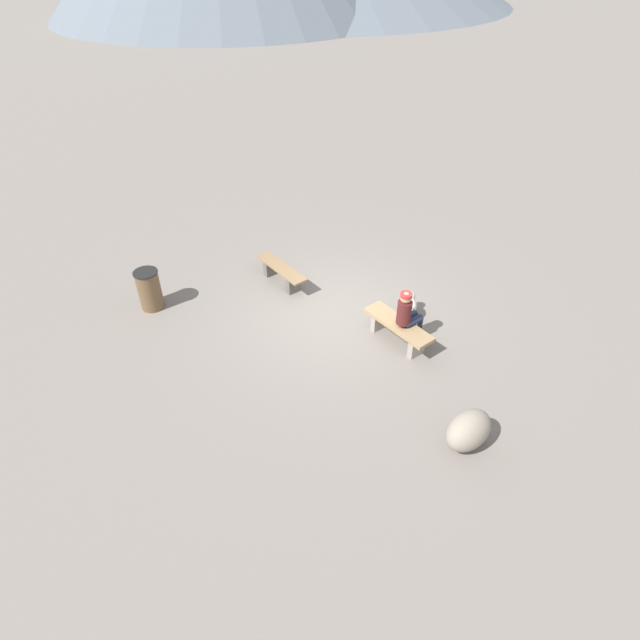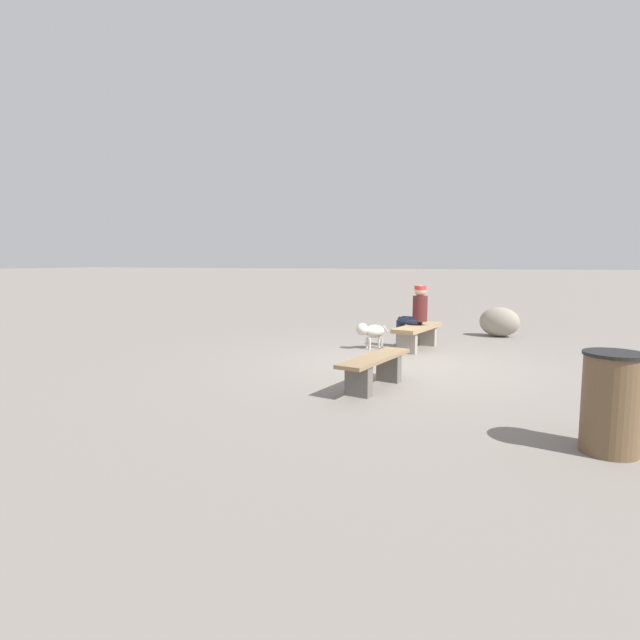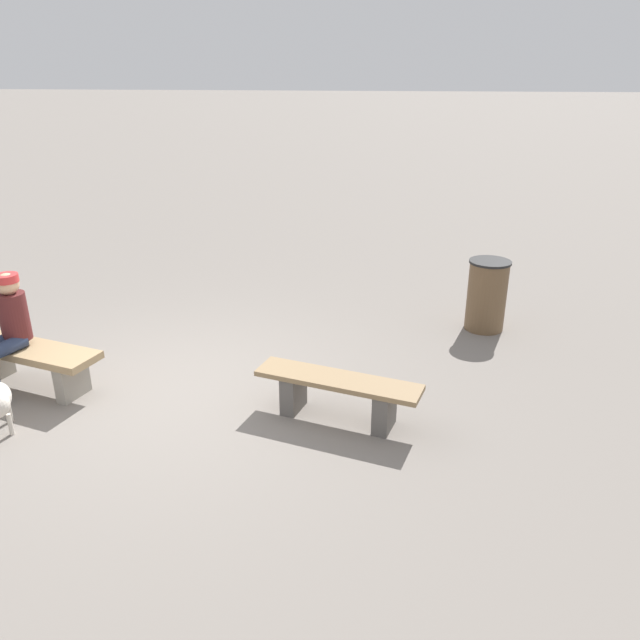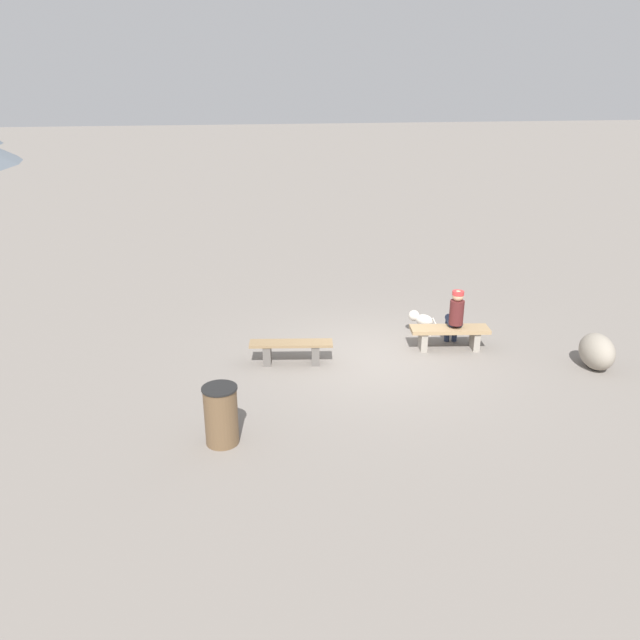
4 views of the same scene
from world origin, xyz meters
name	(u,v)px [view 1 (image 1 of 4)]	position (x,y,z in m)	size (l,w,h in m)	color
ground	(335,316)	(0.00, 0.00, -0.03)	(210.00, 210.00, 0.06)	gray
bench_left	(282,272)	(-1.78, 0.21, 0.30)	(1.67, 0.74, 0.45)	#605B56
bench_right	(398,328)	(1.54, 0.08, 0.34)	(1.68, 0.82, 0.48)	gray
seated_person	(408,313)	(1.68, 0.15, 0.74)	(0.42, 0.62, 1.28)	#511E1E
dog	(410,303)	(1.30, 0.98, 0.36)	(0.50, 0.59, 0.53)	beige
trash_bin	(149,290)	(-3.41, -2.35, 0.47)	(0.53, 0.53, 0.94)	brown
boulder	(468,430)	(3.87, -1.50, 0.35)	(0.58, 0.90, 0.69)	gray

